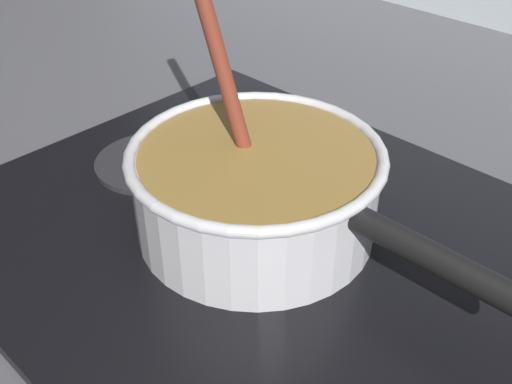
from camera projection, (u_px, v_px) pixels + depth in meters
name	position (u px, v px, depth m)	size (l,w,h in m)	color
ground	(161.00, 283.00, 0.57)	(2.40, 1.60, 0.04)	#4C4C51
hob_plate	(256.00, 232.00, 0.59)	(0.56, 0.48, 0.01)	black
burner_ring	(256.00, 224.00, 0.58)	(0.18, 0.18, 0.01)	#592D0C
spare_burner	(151.00, 162.00, 0.67)	(0.12, 0.12, 0.01)	#262628
cooking_pan	(257.00, 187.00, 0.56)	(0.38, 0.23, 0.29)	silver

